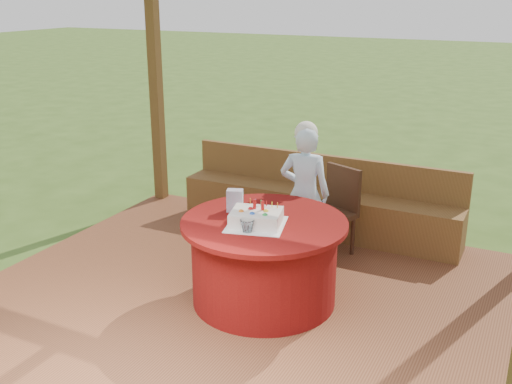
# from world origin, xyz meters

# --- Properties ---
(ground) EXTENTS (60.00, 60.00, 0.00)m
(ground) POSITION_xyz_m (0.00, 0.00, 0.00)
(ground) COLOR #34531B
(ground) RESTS_ON ground
(deck) EXTENTS (4.50, 4.00, 0.12)m
(deck) POSITION_xyz_m (0.00, 0.00, 0.06)
(deck) COLOR brown
(deck) RESTS_ON ground
(pergola) EXTENTS (4.50, 4.00, 2.72)m
(pergola) POSITION_xyz_m (0.00, 0.00, 2.41)
(pergola) COLOR brown
(pergola) RESTS_ON deck
(bench) EXTENTS (3.00, 0.42, 0.80)m
(bench) POSITION_xyz_m (0.00, 1.72, 0.38)
(bench) COLOR brown
(bench) RESTS_ON deck
(table) EXTENTS (1.34, 1.34, 0.71)m
(table) POSITION_xyz_m (0.15, 0.10, 0.48)
(table) COLOR maroon
(table) RESTS_ON deck
(chair) EXTENTS (0.53, 0.53, 0.86)m
(chair) POSITION_xyz_m (0.34, 1.27, 0.59)
(chair) COLOR #3C2213
(chair) RESTS_ON deck
(elderly_woman) EXTENTS (0.52, 0.39, 1.33)m
(elderly_woman) POSITION_xyz_m (0.12, 1.02, 0.79)
(elderly_woman) COLOR #ABD9FF
(elderly_woman) RESTS_ON deck
(birthday_cake) EXTENTS (0.54, 0.54, 0.19)m
(birthday_cake) POSITION_xyz_m (0.13, -0.01, 0.89)
(birthday_cake) COLOR white
(birthday_cake) RESTS_ON table
(gift_bag) EXTENTS (0.15, 0.12, 0.19)m
(gift_bag) POSITION_xyz_m (-0.16, 0.18, 0.92)
(gift_bag) COLOR #D389B8
(gift_bag) RESTS_ON table
(drinking_glass) EXTENTS (0.13, 0.13, 0.11)m
(drinking_glass) POSITION_xyz_m (0.14, -0.18, 0.88)
(drinking_glass) COLOR white
(drinking_glass) RESTS_ON table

